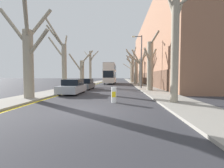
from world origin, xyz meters
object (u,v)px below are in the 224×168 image
at_px(street_tree_left_1, 63,62).
at_px(double_decker_bus, 110,73).
at_px(street_tree_right_1, 150,65).
at_px(lamp_post, 141,59).
at_px(street_tree_left_0, 28,57).
at_px(parked_car_0, 73,87).
at_px(street_tree_right_0, 175,41).
at_px(street_tree_left_3, 90,66).
at_px(street_tree_left_2, 82,71).
at_px(street_tree_right_5, 131,71).
at_px(traffic_bollard, 114,95).
at_px(street_tree_right_2, 140,69).
at_px(parked_car_1, 86,84).
at_px(street_tree_right_4, 132,67).
at_px(street_tree_right_3, 136,70).

xyz_separation_m(street_tree_left_1, double_decker_bus, (4.47, 18.32, -0.88)).
relative_size(street_tree_left_1, street_tree_right_1, 1.26).
distance_m(street_tree_right_1, lamp_post, 3.44).
height_order(street_tree_left_0, double_decker_bus, street_tree_left_0).
relative_size(street_tree_right_1, parked_car_0, 1.60).
bearing_deg(street_tree_right_0, street_tree_left_3, 113.23).
height_order(street_tree_left_2, street_tree_right_5, street_tree_right_5).
bearing_deg(street_tree_left_3, parked_car_0, -83.60).
bearing_deg(street_tree_right_5, parked_car_0, -102.70).
bearing_deg(street_tree_left_0, street_tree_right_1, 34.27).
xyz_separation_m(street_tree_left_0, street_tree_right_5, (10.14, 39.97, 0.52)).
distance_m(double_decker_bus, traffic_bollard, 26.55).
height_order(street_tree_right_0, street_tree_right_1, street_tree_right_0).
relative_size(street_tree_right_2, double_decker_bus, 0.55).
distance_m(double_decker_bus, parked_car_1, 16.32).
bearing_deg(parked_car_0, street_tree_left_2, 100.38).
bearing_deg(street_tree_left_1, street_tree_right_4, 67.60).
relative_size(street_tree_right_4, parked_car_1, 2.12).
relative_size(street_tree_left_2, street_tree_right_1, 0.97).
relative_size(street_tree_left_3, street_tree_right_0, 0.87).
xyz_separation_m(parked_car_1, traffic_bollard, (4.34, -10.33, -0.16)).
bearing_deg(street_tree_left_3, street_tree_left_0, -89.71).
distance_m(street_tree_left_1, parked_car_0, 4.93).
xyz_separation_m(street_tree_left_2, street_tree_right_3, (10.18, 8.21, 0.65)).
relative_size(street_tree_right_0, parked_car_0, 2.18).
distance_m(street_tree_right_4, lamp_post, 21.80).
xyz_separation_m(street_tree_left_2, traffic_bollard, (6.43, -16.15, -2.14)).
height_order(street_tree_left_1, street_tree_right_2, street_tree_left_1).
distance_m(street_tree_right_3, lamp_post, 13.40).
xyz_separation_m(street_tree_left_2, double_decker_bus, (4.29, 10.23, -0.00)).
bearing_deg(street_tree_right_4, street_tree_right_0, -89.64).
distance_m(street_tree_right_5, traffic_bollard, 41.14).
xyz_separation_m(street_tree_right_2, lamp_post, (-0.60, -4.89, 1.14)).
distance_m(street_tree_right_0, parked_car_1, 13.76).
xyz_separation_m(street_tree_left_0, street_tree_left_2, (-0.09, 15.28, -0.51)).
distance_m(street_tree_left_0, street_tree_right_3, 25.57).
xyz_separation_m(street_tree_right_3, street_tree_right_5, (0.05, 16.48, 0.38)).
bearing_deg(street_tree_left_0, parked_car_1, 78.04).
relative_size(street_tree_left_3, street_tree_right_4, 0.81).
bearing_deg(street_tree_right_1, street_tree_left_1, 178.59).
xyz_separation_m(street_tree_left_3, double_decker_bus, (4.32, 2.75, -1.40)).
bearing_deg(street_tree_right_3, street_tree_right_0, -89.87).
bearing_deg(parked_car_0, street_tree_right_1, 20.59).
relative_size(street_tree_left_0, parked_car_0, 1.67).
bearing_deg(street_tree_left_2, street_tree_right_3, 38.90).
xyz_separation_m(street_tree_right_1, parked_car_1, (-8.17, 2.53, -2.39)).
bearing_deg(parked_car_1, traffic_bollard, -67.22).
bearing_deg(traffic_bollard, street_tree_right_0, -4.17).
bearing_deg(parked_car_1, street_tree_right_1, -17.19).
height_order(street_tree_right_3, double_decker_bus, street_tree_right_3).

